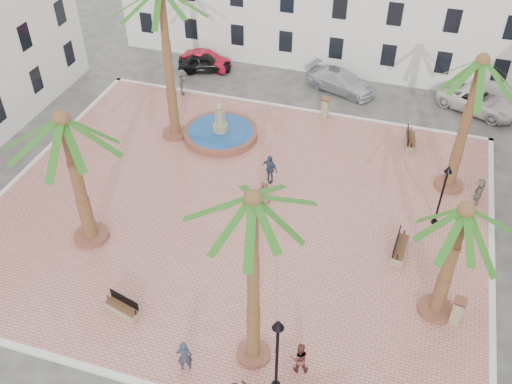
# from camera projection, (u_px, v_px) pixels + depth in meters

# --- Properties ---
(ground) EXTENTS (120.00, 120.00, 0.00)m
(ground) POSITION_uv_depth(u_px,v_px,m) (238.00, 211.00, 30.70)
(ground) COLOR #56544F
(ground) RESTS_ON ground
(plaza) EXTENTS (26.00, 22.00, 0.15)m
(plaza) POSITION_uv_depth(u_px,v_px,m) (238.00, 210.00, 30.65)
(plaza) COLOR tan
(plaza) RESTS_ON ground
(kerb_n) EXTENTS (26.30, 0.30, 0.16)m
(kerb_n) POSITION_uv_depth(u_px,v_px,m) (290.00, 108.00, 38.73)
(kerb_n) COLOR silver
(kerb_n) RESTS_ON ground
(kerb_e) EXTENTS (0.30, 22.30, 0.16)m
(kerb_e) POSITION_uv_depth(u_px,v_px,m) (492.00, 263.00, 27.66)
(kerb_e) COLOR silver
(kerb_e) RESTS_ON ground
(kerb_w) EXTENTS (0.30, 22.30, 0.16)m
(kerb_w) POSITION_uv_depth(u_px,v_px,m) (30.00, 167.00, 33.64)
(kerb_w) COLOR silver
(kerb_w) RESTS_ON ground
(fountain) EXTENTS (4.67, 4.67, 2.41)m
(fountain) POSITION_uv_depth(u_px,v_px,m) (221.00, 132.00, 35.74)
(fountain) COLOR brown
(fountain) RESTS_ON plaza
(palm_nw) EXTENTS (5.23, 5.23, 9.63)m
(palm_nw) POSITION_uv_depth(u_px,v_px,m) (162.00, 6.00, 30.80)
(palm_nw) COLOR brown
(palm_nw) RESTS_ON plaza
(palm_sw) EXTENTS (5.70, 5.70, 7.47)m
(palm_sw) POSITION_uv_depth(u_px,v_px,m) (66.00, 136.00, 25.00)
(palm_sw) COLOR brown
(palm_sw) RESTS_ON plaza
(palm_s) EXTENTS (4.58, 4.58, 8.82)m
(palm_s) POSITION_uv_depth(u_px,v_px,m) (253.00, 218.00, 18.69)
(palm_s) COLOR brown
(palm_s) RESTS_ON plaza
(palm_e) EXTENTS (5.13, 5.13, 6.33)m
(palm_e) POSITION_uv_depth(u_px,v_px,m) (462.00, 225.00, 22.06)
(palm_e) COLOR brown
(palm_e) RESTS_ON plaza
(palm_ne) EXTENTS (5.18, 5.18, 8.10)m
(palm_ne) POSITION_uv_depth(u_px,v_px,m) (478.00, 77.00, 27.74)
(palm_ne) COLOR brown
(palm_ne) RESTS_ON plaza
(bench_s) EXTENTS (1.77, 0.92, 0.89)m
(bench_s) POSITION_uv_depth(u_px,v_px,m) (123.00, 308.00, 25.13)
(bench_s) COLOR gray
(bench_s) RESTS_ON plaza
(bench_e) EXTENTS (0.73, 1.98, 1.03)m
(bench_e) POSITION_uv_depth(u_px,v_px,m) (400.00, 249.00, 27.90)
(bench_e) COLOR gray
(bench_e) RESTS_ON plaza
(bench_ne) EXTENTS (0.79, 1.93, 0.99)m
(bench_ne) POSITION_uv_depth(u_px,v_px,m) (410.00, 141.00, 35.07)
(bench_ne) COLOR gray
(bench_ne) RESTS_ON plaza
(lamppost_s) EXTENTS (0.45, 0.45, 4.18)m
(lamppost_s) POSITION_uv_depth(u_px,v_px,m) (277.00, 344.00, 20.66)
(lamppost_s) COLOR black
(lamppost_s) RESTS_ON plaza
(lamppost_e) EXTENTS (0.40, 0.40, 3.73)m
(lamppost_e) POSITION_uv_depth(u_px,v_px,m) (444.00, 185.00, 28.17)
(lamppost_e) COLOR black
(lamppost_e) RESTS_ON plaza
(bollard_n) EXTENTS (0.57, 0.57, 1.44)m
(bollard_n) POSITION_uv_depth(u_px,v_px,m) (325.00, 108.00, 37.19)
(bollard_n) COLOR gray
(bollard_n) RESTS_ON plaza
(bollard_e) EXTENTS (0.62, 0.62, 1.48)m
(bollard_e) POSITION_uv_depth(u_px,v_px,m) (457.00, 311.00, 24.37)
(bollard_e) COLOR gray
(bollard_e) RESTS_ON plaza
(cyclist_a) EXTENTS (0.73, 0.62, 1.68)m
(cyclist_a) POSITION_uv_depth(u_px,v_px,m) (184.00, 356.00, 22.57)
(cyclist_a) COLOR #2A2D43
(cyclist_a) RESTS_ON plaza
(cyclist_b) EXTENTS (0.89, 0.77, 1.58)m
(cyclist_b) POSITION_uv_depth(u_px,v_px,m) (299.00, 358.00, 22.57)
(cyclist_b) COLOR brown
(cyclist_b) RESTS_ON plaza
(pedestrian_fountain_a) EXTENTS (0.86, 0.66, 1.55)m
(pedestrian_fountain_a) POSITION_uv_depth(u_px,v_px,m) (265.00, 191.00, 30.54)
(pedestrian_fountain_a) COLOR #83614F
(pedestrian_fountain_a) RESTS_ON plaza
(pedestrian_fountain_b) EXTENTS (1.14, 0.81, 1.80)m
(pedestrian_fountain_b) POSITION_uv_depth(u_px,v_px,m) (270.00, 169.00, 31.88)
(pedestrian_fountain_b) COLOR #304159
(pedestrian_fountain_b) RESTS_ON plaza
(pedestrian_north) EXTENTS (0.96, 1.33, 1.85)m
(pedestrian_north) POSITION_uv_depth(u_px,v_px,m) (182.00, 83.00, 39.40)
(pedestrian_north) COLOR #48494D
(pedestrian_north) RESTS_ON plaza
(pedestrian_east) EXTENTS (0.66, 1.51, 1.58)m
(pedestrian_east) POSITION_uv_depth(u_px,v_px,m) (479.00, 191.00, 30.53)
(pedestrian_east) COLOR gray
(pedestrian_east) RESTS_ON plaza
(car_black) EXTENTS (4.24, 2.69, 1.34)m
(car_black) POSITION_uv_depth(u_px,v_px,m) (205.00, 62.00, 42.58)
(car_black) COLOR black
(car_black) RESTS_ON ground
(car_red) EXTENTS (3.89, 1.68, 1.25)m
(car_red) POSITION_uv_depth(u_px,v_px,m) (206.00, 61.00, 42.92)
(car_red) COLOR #B40A23
(car_red) RESTS_ON ground
(car_silver) EXTENTS (5.39, 3.56, 1.45)m
(car_silver) POSITION_uv_depth(u_px,v_px,m) (341.00, 81.00, 40.25)
(car_silver) COLOR silver
(car_silver) RESTS_ON ground
(car_white) EXTENTS (5.84, 4.30, 1.47)m
(car_white) POSITION_uv_depth(u_px,v_px,m) (478.00, 101.00, 38.18)
(car_white) COLOR silver
(car_white) RESTS_ON ground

